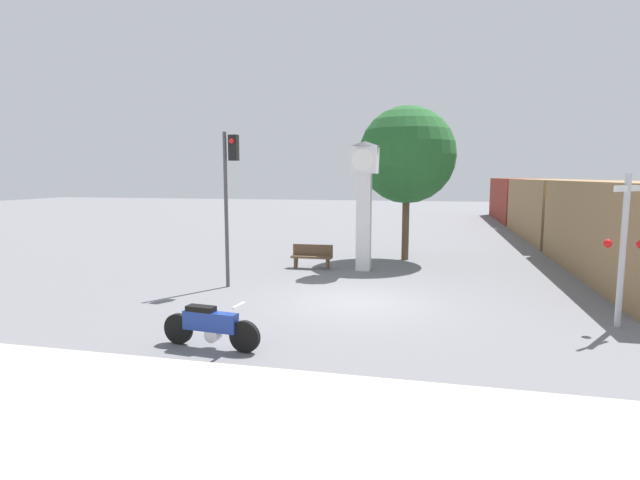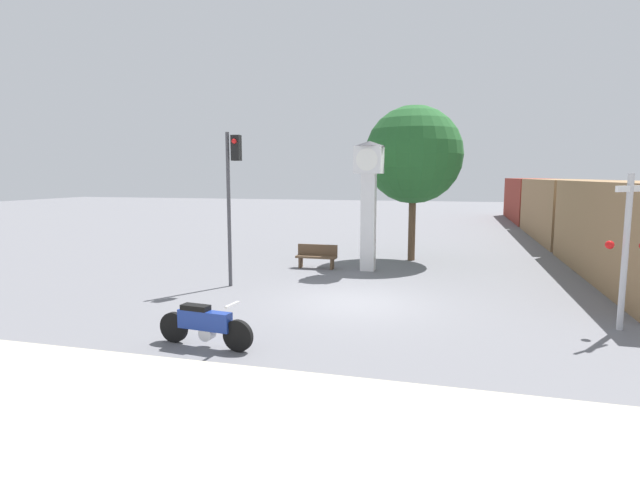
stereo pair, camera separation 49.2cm
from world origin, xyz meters
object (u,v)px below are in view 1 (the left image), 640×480
object	(u,v)px
clock_tower	(364,186)
railroad_crossing_signal	(623,244)
traffic_light	(229,183)
street_tree	(407,155)
freight_train	(547,209)
motorcycle	(210,326)
bench	(312,256)

from	to	relation	value
clock_tower	railroad_crossing_signal	xyz separation A→B (m)	(6.96, -5.86, -1.23)
traffic_light	street_tree	xyz separation A→B (m)	(5.18, 6.69, 1.08)
traffic_light	railroad_crossing_signal	bearing A→B (deg)	-10.36
clock_tower	freight_train	world-z (taller)	clock_tower
freight_train	street_tree	bearing A→B (deg)	-127.88
motorcycle	traffic_light	distance (m)	6.53
motorcycle	bench	bearing A→B (deg)	97.22
railroad_crossing_signal	street_tree	distance (m)	10.57
clock_tower	traffic_light	xyz separation A→B (m)	(-3.76, -3.90, 0.15)
railroad_crossing_signal	bench	distance (m)	10.80
street_tree	freight_train	bearing A→B (deg)	52.12
street_tree	clock_tower	bearing A→B (deg)	-116.92
motorcycle	street_tree	world-z (taller)	street_tree
freight_train	street_tree	xyz separation A→B (m)	(-7.60, -9.77, 2.76)
motorcycle	freight_train	xyz separation A→B (m)	(10.90, 21.99, 1.22)
railroad_crossing_signal	freight_train	bearing A→B (deg)	83.65
freight_train	motorcycle	bearing A→B (deg)	-116.36
motorcycle	clock_tower	size ratio (longest dim) A/B	0.46
freight_train	street_tree	distance (m)	12.68
motorcycle	freight_train	bearing A→B (deg)	70.07
clock_tower	traffic_light	distance (m)	5.42
motorcycle	clock_tower	world-z (taller)	clock_tower
railroad_crossing_signal	traffic_light	bearing A→B (deg)	169.64
clock_tower	bench	xyz separation A→B (m)	(-2.02, -0.05, -2.74)
traffic_light	bench	xyz separation A→B (m)	(1.75, 3.85, -2.89)
railroad_crossing_signal	street_tree	size ratio (longest dim) A/B	0.56
clock_tower	street_tree	size ratio (longest dim) A/B	0.75
freight_train	railroad_crossing_signal	distance (m)	18.53
motorcycle	railroad_crossing_signal	world-z (taller)	railroad_crossing_signal
freight_train	traffic_light	bearing A→B (deg)	-127.83
clock_tower	motorcycle	bearing A→B (deg)	-101.30
street_tree	bench	xyz separation A→B (m)	(-3.43, -2.84, -3.97)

